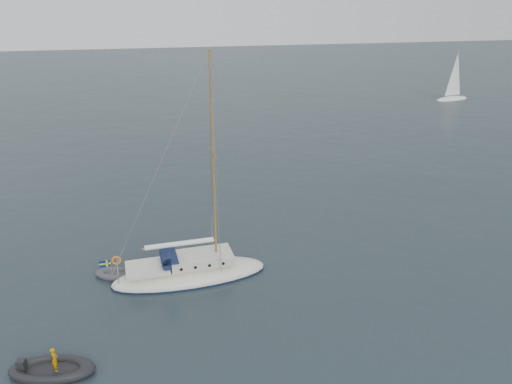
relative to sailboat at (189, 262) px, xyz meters
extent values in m
plane|color=black|center=(3.98, 1.20, -1.13)|extent=(300.00, 300.00, 0.00)
ellipsoid|color=beige|center=(0.00, 0.00, -0.96)|extent=(9.93, 3.09, 1.66)
cube|color=beige|center=(0.77, 0.00, 0.18)|extent=(3.97, 2.10, 0.61)
cube|color=beige|center=(-2.65, 0.00, 0.00)|extent=(2.65, 2.10, 0.28)
cylinder|color=#141F3E|center=(-1.27, 0.00, 0.48)|extent=(1.06, 1.82, 1.06)
cube|color=#141F3E|center=(-1.49, 0.00, 0.70)|extent=(0.50, 1.82, 0.44)
cylinder|color=olive|center=(1.76, 0.00, 6.49)|extent=(0.17, 0.17, 13.24)
cylinder|color=olive|center=(1.76, 0.00, 7.15)|extent=(0.06, 2.43, 0.06)
cylinder|color=olive|center=(-0.56, 0.00, 1.36)|extent=(4.63, 0.11, 0.11)
cylinder|color=white|center=(-0.56, 0.00, 1.41)|extent=(4.31, 0.31, 0.31)
cylinder|color=#9C9AA3|center=(-4.42, 0.00, 0.47)|extent=(0.04, 2.43, 0.04)
torus|color=orange|center=(-4.47, 0.66, 0.47)|extent=(0.60, 0.11, 0.60)
cylinder|color=olive|center=(-4.80, 0.00, 0.36)|extent=(0.03, 0.03, 0.99)
cube|color=navy|center=(-5.13, 0.00, 0.69)|extent=(0.66, 0.02, 0.42)
cube|color=#E1CA05|center=(-5.13, 0.00, 0.69)|extent=(0.68, 0.03, 0.10)
cube|color=#E1CA05|center=(-5.01, 0.00, 0.69)|extent=(0.10, 0.03, 0.44)
cylinder|color=black|center=(-0.67, 1.06, 0.18)|extent=(0.20, 0.07, 0.20)
cylinder|color=black|center=(-0.67, -1.06, 0.18)|extent=(0.20, 0.07, 0.20)
cylinder|color=black|center=(0.22, 1.06, 0.18)|extent=(0.20, 0.07, 0.20)
cylinder|color=black|center=(0.22, -1.06, 0.18)|extent=(0.20, 0.07, 0.20)
cylinder|color=black|center=(1.10, 1.06, 0.18)|extent=(0.20, 0.07, 0.20)
cylinder|color=black|center=(1.10, -1.06, 0.18)|extent=(0.20, 0.07, 0.20)
cylinder|color=black|center=(1.98, 1.06, 0.18)|extent=(0.20, 0.07, 0.20)
cylinder|color=black|center=(1.98, -1.06, 0.18)|extent=(0.20, 0.07, 0.20)
cube|color=#47474B|center=(-4.64, 1.19, -1.00)|extent=(1.78, 0.73, 0.10)
cube|color=black|center=(-7.42, -7.29, -0.97)|extent=(2.60, 1.08, 0.13)
cube|color=black|center=(-8.83, -7.29, -0.64)|extent=(0.38, 0.38, 0.65)
imported|color=#C37C00|center=(-7.21, -7.29, -0.29)|extent=(0.47, 0.55, 1.28)
ellipsoid|color=white|center=(50.51, 48.34, -1.07)|extent=(6.64, 2.21, 1.11)
cylinder|color=#9C9AA3|center=(50.51, 48.34, 3.30)|extent=(0.11, 0.11, 7.74)
cone|color=white|center=(50.46, 48.34, 3.30)|extent=(3.54, 3.54, 7.19)
camera|label=1|loc=(-2.15, -28.19, 15.95)|focal=35.00mm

